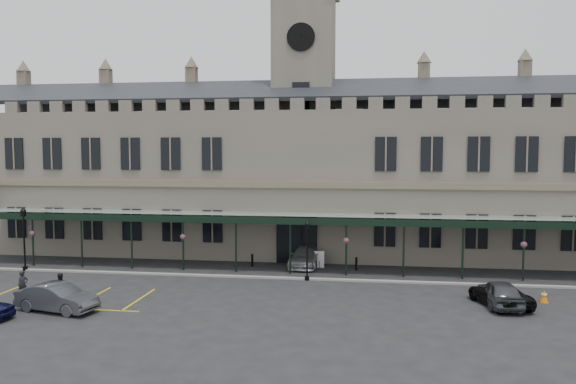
# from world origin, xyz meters

# --- Properties ---
(ground) EXTENTS (140.00, 140.00, 0.00)m
(ground) POSITION_xyz_m (0.00, 0.00, 0.00)
(ground) COLOR black
(station_building) EXTENTS (60.00, 10.36, 17.30)m
(station_building) POSITION_xyz_m (0.00, 15.91, 6.47)
(station_building) COLOR #615B51
(station_building) RESTS_ON ground
(clock_tower) EXTENTS (5.60, 5.60, 24.80)m
(clock_tower) POSITION_xyz_m (0.00, 16.00, 13.11)
(clock_tower) COLOR #615B51
(clock_tower) RESTS_ON ground
(canopy) EXTENTS (50.00, 4.10, 4.30)m
(canopy) POSITION_xyz_m (0.00, 7.46, 2.40)
(canopy) COLOR #8C9E93
(canopy) RESTS_ON ground
(kerb) EXTENTS (60.00, 0.40, 0.12)m
(kerb) POSITION_xyz_m (0.00, 5.50, 0.06)
(kerb) COLOR gray
(kerb) RESTS_ON ground
(parking_markings) EXTENTS (16.00, 6.00, 0.01)m
(parking_markings) POSITION_xyz_m (-14.00, -1.50, 0.00)
(parking_markings) COLOR gold
(parking_markings) RESTS_ON ground
(tree_behind_left) EXTENTS (6.00, 6.00, 16.00)m
(tree_behind_left) POSITION_xyz_m (-22.00, 25.00, 12.81)
(tree_behind_left) COLOR #332314
(tree_behind_left) RESTS_ON ground
(tree_behind_mid) EXTENTS (6.00, 6.00, 16.00)m
(tree_behind_mid) POSITION_xyz_m (8.00, 25.00, 12.81)
(tree_behind_mid) COLOR #332314
(tree_behind_mid) RESTS_ON ground
(tree_behind_right) EXTENTS (6.00, 6.00, 16.00)m
(tree_behind_right) POSITION_xyz_m (24.00, 25.00, 12.81)
(tree_behind_right) COLOR #332314
(tree_behind_right) RESTS_ON ground
(lamp_post_left) EXTENTS (0.45, 0.45, 4.75)m
(lamp_post_left) POSITION_xyz_m (-19.56, 5.45, 2.82)
(lamp_post_left) COLOR black
(lamp_post_left) RESTS_ON ground
(lamp_post_mid) EXTENTS (0.39, 0.39, 4.16)m
(lamp_post_mid) POSITION_xyz_m (1.41, 5.32, 2.47)
(lamp_post_mid) COLOR black
(lamp_post_mid) RESTS_ON ground
(traffic_cone) EXTENTS (0.46, 0.46, 0.74)m
(traffic_cone) POSITION_xyz_m (15.76, 1.72, 0.36)
(traffic_cone) COLOR orange
(traffic_cone) RESTS_ON ground
(sign_board) EXTENTS (0.74, 0.07, 1.27)m
(sign_board) POSITION_xyz_m (1.89, 9.52, 0.62)
(sign_board) COLOR black
(sign_board) RESTS_ON ground
(bollard_left) EXTENTS (0.17, 0.17, 0.97)m
(bollard_left) POSITION_xyz_m (-3.22, 9.23, 0.48)
(bollard_left) COLOR black
(bollard_left) RESTS_ON ground
(bollard_right) EXTENTS (0.17, 0.17, 0.97)m
(bollard_right) POSITION_xyz_m (4.69, 9.01, 0.49)
(bollard_right) COLOR black
(bollard_right) RESTS_ON ground
(car_left_b) EXTENTS (4.93, 2.60, 1.55)m
(car_left_b) POSITION_xyz_m (-11.50, -3.96, 0.77)
(car_left_b) COLOR #383B3F
(car_left_b) RESTS_ON ground
(car_taxi) EXTENTS (2.35, 5.25, 1.49)m
(car_taxi) POSITION_xyz_m (0.81, 10.00, 0.75)
(car_taxi) COLOR gray
(car_taxi) RESTS_ON ground
(car_van) EXTENTS (3.36, 4.90, 1.24)m
(car_van) POSITION_xyz_m (13.00, 0.63, 0.62)
(car_van) COLOR black
(car_van) RESTS_ON ground
(car_right_a) EXTENTS (2.05, 4.57, 1.53)m
(car_right_a) POSITION_xyz_m (13.00, 0.58, 0.76)
(car_right_a) COLOR #383B3F
(car_right_a) RESTS_ON ground
(person_a) EXTENTS (0.68, 0.74, 1.70)m
(person_a) POSITION_xyz_m (-14.89, -1.89, 0.85)
(person_a) COLOR black
(person_a) RESTS_ON ground
(person_b) EXTENTS (1.07, 1.07, 1.75)m
(person_b) POSITION_xyz_m (-12.30, -2.29, 0.88)
(person_b) COLOR black
(person_b) RESTS_ON ground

